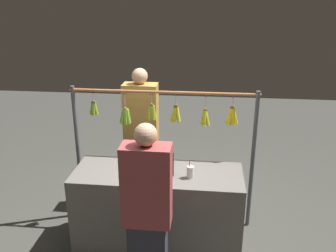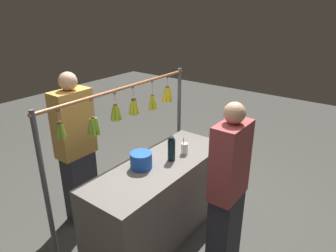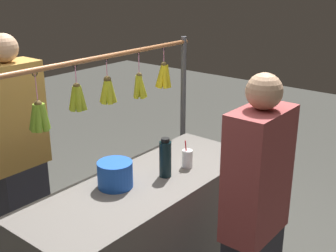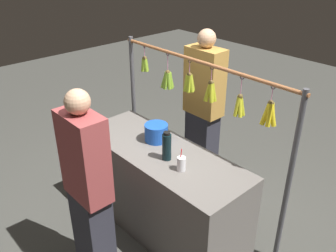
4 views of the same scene
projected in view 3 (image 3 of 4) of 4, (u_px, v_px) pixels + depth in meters
market_counter at (147, 239)px, 2.84m from camera, size 1.69×0.63×0.85m
display_rack at (96, 120)px, 2.88m from camera, size 2.01×0.13×1.59m
water_bottle at (165, 158)px, 2.72m from camera, size 0.08×0.08×0.26m
blue_bucket at (115, 174)px, 2.60m from camera, size 0.21×0.21×0.16m
drink_cup at (187, 158)px, 2.87m from camera, size 0.07×0.07×0.19m
vendor_person at (17, 161)px, 2.99m from camera, size 0.41×0.22×1.71m
customer_person at (254, 227)px, 2.29m from camera, size 0.39×0.21×1.63m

